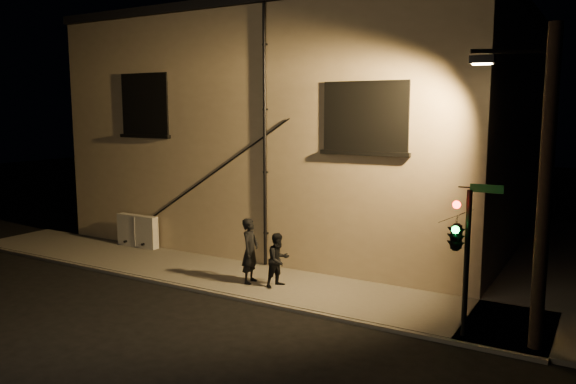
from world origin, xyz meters
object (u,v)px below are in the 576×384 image
Objects in this scene: utility_cabinet at (138,231)px; pedestrian_a at (250,251)px; pedestrian_b at (278,260)px; streetlamp_pole at (540,182)px; traffic_signal at (457,234)px.

pedestrian_a is (6.14, -1.56, 0.36)m from utility_cabinet.
utility_cabinet is 7.20m from pedestrian_b.
pedestrian_b reaches higher than utility_cabinet.
streetlamp_pole reaches higher than pedestrian_a.
traffic_signal is at bearing -83.24° from pedestrian_b.
utility_cabinet is 0.53× the size of traffic_signal.
pedestrian_a is 8.22m from streetlamp_pole.
traffic_signal is at bearing -169.80° from streetlamp_pole.
utility_cabinet is at bearing 96.44° from pedestrian_b.
pedestrian_a is 0.56× the size of traffic_signal.
pedestrian_b is at bearing -92.91° from pedestrian_a.
pedestrian_b is at bearing 173.56° from streetlamp_pole.
pedestrian_b is 0.45× the size of traffic_signal.
pedestrian_a is at bearing 114.38° from pedestrian_b.
pedestrian_a is 6.40m from traffic_signal.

